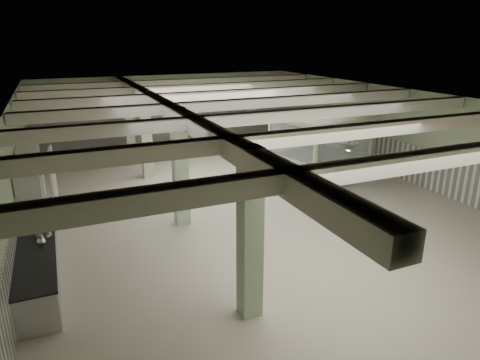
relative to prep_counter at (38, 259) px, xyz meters
name	(u,v)px	position (x,y,z in m)	size (l,w,h in m)	color
floor	(243,200)	(6.54, 2.66, -0.46)	(20.00, 20.00, 0.00)	beige
ceiling	(243,98)	(6.54, 2.66, 3.14)	(14.00, 20.00, 0.02)	silver
wall_back	(169,109)	(6.54, 12.66, 1.34)	(14.00, 0.02, 3.60)	#AABD97
wall_left	(14,177)	(-0.46, 2.66, 1.34)	(0.02, 20.00, 3.60)	#AABD97
wall_right	(401,134)	(13.54, 2.66, 1.34)	(0.02, 20.00, 3.60)	#AABD97
wainscot_left	(21,211)	(-0.43, 2.66, 0.29)	(0.05, 19.90, 1.50)	white
wainscot_right	(398,159)	(13.52, 2.66, 0.29)	(0.05, 19.90, 1.50)	white
wainscot_back	(170,128)	(6.54, 12.64, 0.29)	(13.90, 0.05, 1.50)	white
girder	(169,110)	(4.04, 2.66, 2.92)	(0.45, 19.90, 0.40)	silver
beam_a	(414,162)	(6.54, -4.84, 2.96)	(13.90, 0.35, 0.32)	silver
beam_b	(332,134)	(6.54, -2.34, 2.96)	(13.90, 0.35, 0.32)	silver
beam_c	(279,116)	(6.54, 0.16, 2.96)	(13.90, 0.35, 0.32)	silver
beam_d	(243,104)	(6.54, 2.66, 2.96)	(13.90, 0.35, 0.32)	silver
beam_e	(217,95)	(6.54, 5.16, 2.96)	(13.90, 0.35, 0.32)	silver
beam_f	(196,88)	(6.54, 7.66, 2.96)	(13.90, 0.35, 0.32)	silver
beam_g	(180,83)	(6.54, 10.16, 2.96)	(13.90, 0.35, 0.32)	silver
column_a	(250,235)	(4.04, -3.34, 1.34)	(0.42, 0.42, 3.60)	#B0CCA5
column_b	(180,168)	(4.04, 1.66, 1.34)	(0.42, 0.42, 3.60)	#B0CCA5
column_c	(146,134)	(4.04, 6.66, 1.34)	(0.42, 0.42, 3.60)	#B0CCA5
column_d	(129,118)	(4.04, 10.66, 1.34)	(0.42, 0.42, 3.60)	#B0CCA5
pendant_front	(348,147)	(7.04, -2.34, 2.59)	(0.44, 0.44, 0.22)	#293729
pendant_mid	(250,112)	(7.04, 3.16, 2.59)	(0.44, 0.44, 0.22)	#293729
pendant_back	(204,95)	(7.04, 8.16, 2.59)	(0.44, 0.44, 0.22)	#293729
prep_counter	(38,259)	(0.00, 0.00, 0.00)	(0.86, 4.93, 0.91)	silver
pitcher_near	(39,220)	(0.08, 1.02, 0.60)	(0.22, 0.25, 0.32)	silver
pitcher_far	(41,241)	(0.14, -0.28, 0.59)	(0.20, 0.24, 0.30)	silver
veg_colander	(43,233)	(0.18, 0.25, 0.53)	(0.41, 0.41, 0.19)	#3F3F44
orange_bowl	(38,230)	(0.04, 0.63, 0.48)	(0.24, 0.24, 0.09)	#B2B2B7
walkin_cooler	(33,191)	(-0.08, 3.05, 0.74)	(0.88, 2.63, 2.41)	silver
guard_booth	(320,137)	(10.27, 3.58, 1.32)	(3.79, 3.40, 2.64)	#9CAF8C
filing_cabinet	(348,156)	(12.07, 4.06, 0.22)	(0.44, 0.63, 1.37)	#5F6252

